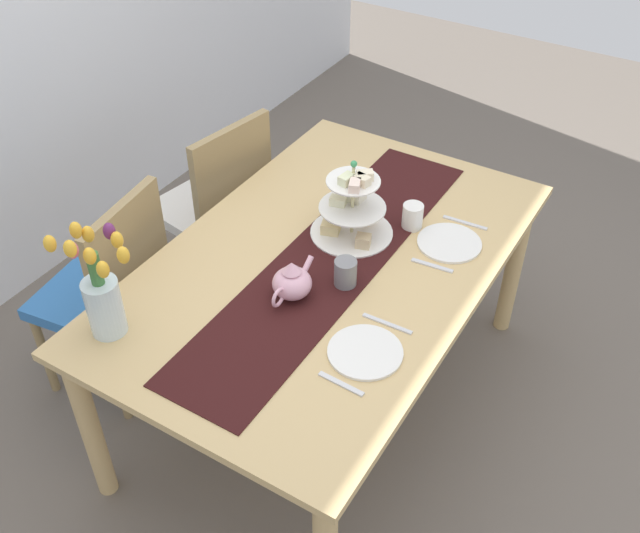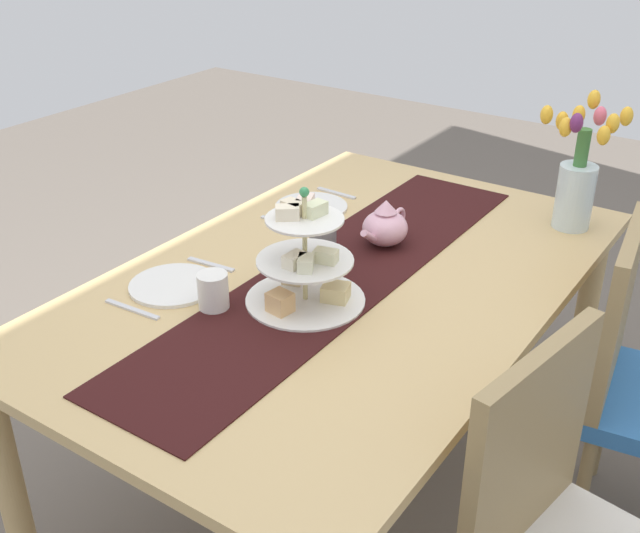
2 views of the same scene
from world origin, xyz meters
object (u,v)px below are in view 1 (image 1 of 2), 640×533
(dining_table, at_px, (327,279))
(dinner_plate_left, at_px, (365,352))
(knife_left, at_px, (387,324))
(knife_right, at_px, (465,223))
(fork_left, at_px, (341,384))
(mug_white_text, at_px, (413,216))
(tulip_vase, at_px, (101,292))
(chair_right, at_px, (218,202))
(chair_left, at_px, (111,288))
(mug_grey, at_px, (345,273))
(fork_right, at_px, (432,265))
(tiered_cake_stand, at_px, (352,211))
(teapot, at_px, (292,282))
(dinner_plate_right, at_px, (449,243))

(dining_table, bearing_deg, dinner_plate_left, -134.76)
(knife_left, relative_size, knife_right, 1.00)
(fork_left, bearing_deg, dining_table, 34.89)
(knife_right, xyz_separation_m, mug_white_text, (-0.12, 0.16, 0.04))
(tulip_vase, height_order, knife_left, tulip_vase)
(knife_right, bearing_deg, chair_right, 95.72)
(dining_table, relative_size, mug_white_text, 17.90)
(chair_left, height_order, mug_grey, chair_left)
(fork_right, bearing_deg, knife_left, 180.00)
(tiered_cake_stand, relative_size, knife_left, 1.79)
(teapot, bearing_deg, knife_right, -26.13)
(mug_grey, bearing_deg, fork_right, -41.21)
(teapot, relative_size, mug_grey, 2.51)
(dining_table, distance_m, mug_grey, 0.20)
(fork_left, relative_size, dinner_plate_right, 0.65)
(tiered_cake_stand, relative_size, mug_white_text, 3.20)
(tiered_cake_stand, height_order, fork_right, tiered_cake_stand)
(dinner_plate_left, bearing_deg, fork_left, 180.00)
(dining_table, xyz_separation_m, tiered_cake_stand, (0.17, -0.00, 0.19))
(mug_grey, bearing_deg, dinner_plate_left, -139.30)
(chair_right, distance_m, tiered_cake_stand, 0.85)
(teapot, distance_m, knife_right, 0.75)
(mug_grey, height_order, mug_white_text, mug_grey)
(dinner_plate_right, height_order, mug_white_text, mug_white_text)
(tiered_cake_stand, bearing_deg, mug_grey, -154.98)
(chair_right, height_order, mug_white_text, chair_right)
(tulip_vase, bearing_deg, dining_table, -31.46)
(chair_right, bearing_deg, dinner_plate_right, -91.89)
(fork_left, bearing_deg, tulip_vase, 103.96)
(fork_right, distance_m, mug_white_text, 0.24)
(chair_left, distance_m, tulip_vase, 0.62)
(teapot, distance_m, dinner_plate_right, 0.62)
(chair_left, height_order, mug_white_text, chair_left)
(chair_left, bearing_deg, fork_right, -65.95)
(tiered_cake_stand, xyz_separation_m, knife_left, (-0.35, -0.33, -0.10))
(knife_left, distance_m, mug_grey, 0.24)
(teapot, bearing_deg, tulip_vase, 137.04)
(dining_table, distance_m, fork_right, 0.37)
(dinner_plate_right, xyz_separation_m, mug_grey, (-0.38, 0.21, 0.05))
(chair_left, height_order, tulip_vase, tulip_vase)
(dining_table, bearing_deg, chair_right, 66.15)
(chair_left, relative_size, tiered_cake_stand, 2.99)
(dinner_plate_right, bearing_deg, mug_grey, 151.44)
(fork_left, relative_size, fork_right, 1.00)
(knife_left, relative_size, mug_white_text, 1.79)
(knife_right, relative_size, mug_grey, 1.79)
(chair_right, relative_size, tulip_vase, 2.27)
(mug_grey, bearing_deg, tiered_cake_stand, 25.02)
(dinner_plate_left, xyz_separation_m, fork_left, (-0.14, 0.00, -0.00))
(dining_table, bearing_deg, dinner_plate_right, -47.52)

